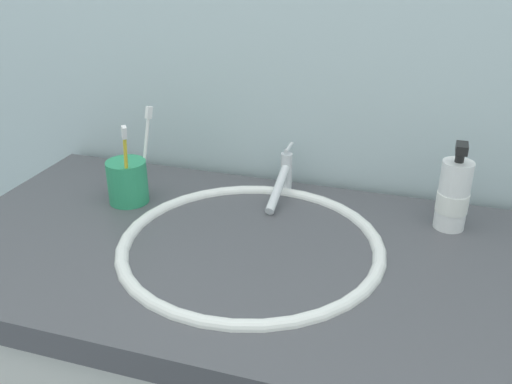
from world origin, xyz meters
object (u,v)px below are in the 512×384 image
object	(u,v)px
toothbrush_cup	(128,182)
toothbrush_white	(146,146)
toothbrush_yellow	(126,161)
faucet	(283,178)
soap_dispenser	(453,195)

from	to	relation	value
toothbrush_cup	toothbrush_white	distance (m)	0.08
toothbrush_white	toothbrush_yellow	bearing A→B (deg)	-95.74
faucet	toothbrush_cup	size ratio (longest dim) A/B	1.95
toothbrush_cup	soap_dispenser	xyz separation A→B (m)	(0.62, 0.08, 0.02)
toothbrush_white	toothbrush_cup	bearing A→B (deg)	-126.26
toothbrush_yellow	faucet	bearing A→B (deg)	29.60
faucet	toothbrush_yellow	bearing A→B (deg)	-150.40
toothbrush_cup	toothbrush_white	bearing A→B (deg)	53.74
toothbrush_cup	toothbrush_yellow	size ratio (longest dim) A/B	0.50
soap_dispenser	toothbrush_yellow	bearing A→B (deg)	-169.32
faucet	soap_dispenser	xyz separation A→B (m)	(0.33, -0.04, 0.03)
toothbrush_yellow	toothbrush_white	distance (m)	0.07
faucet	toothbrush_white	distance (m)	0.28
toothbrush_white	soap_dispenser	distance (m)	0.60
toothbrush_white	soap_dispenser	size ratio (longest dim) A/B	1.09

